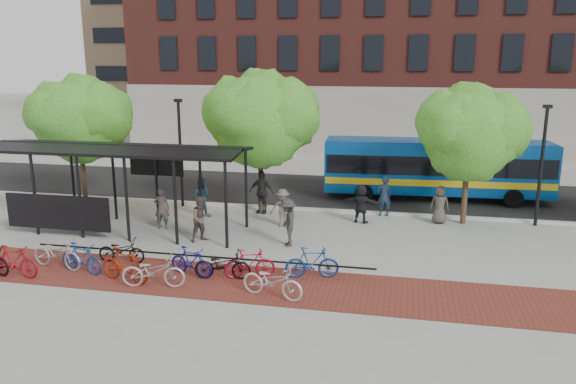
% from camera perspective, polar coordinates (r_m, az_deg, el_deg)
% --- Properties ---
extents(ground, '(160.00, 160.00, 0.00)m').
position_cam_1_polar(ground, '(22.42, 2.61, -4.67)').
color(ground, '#9E9E99').
rests_on(ground, ground).
extents(asphalt_street, '(160.00, 8.00, 0.01)m').
position_cam_1_polar(asphalt_street, '(30.05, 5.07, 0.02)').
color(asphalt_street, black).
rests_on(asphalt_street, ground).
extents(curb, '(160.00, 0.25, 0.12)m').
position_cam_1_polar(curb, '(26.19, 4.02, -1.86)').
color(curb, '#B7B7B2').
rests_on(curb, ground).
extents(brick_strip, '(24.00, 3.00, 0.01)m').
position_cam_1_polar(brick_strip, '(18.29, -6.24, -9.02)').
color(brick_strip, maroon).
rests_on(brick_strip, ground).
extents(bike_rack_rail, '(12.00, 0.05, 0.95)m').
position_cam_1_polar(bike_rack_rail, '(19.49, -9.09, -7.67)').
color(bike_rack_rail, black).
rests_on(bike_rack_rail, ground).
extents(building_brick, '(55.00, 14.00, 20.00)m').
position_cam_1_polar(building_brick, '(47.60, 20.68, 16.30)').
color(building_brick, maroon).
rests_on(building_brick, ground).
extents(bus_shelter, '(10.60, 3.07, 3.60)m').
position_cam_1_polar(bus_shelter, '(23.89, -17.18, 3.29)').
color(bus_shelter, black).
rests_on(bus_shelter, ground).
extents(tree_a, '(4.90, 4.00, 6.18)m').
position_cam_1_polar(tree_a, '(28.90, -20.31, 7.22)').
color(tree_a, '#382619').
rests_on(tree_a, ground).
extents(tree_b, '(5.15, 4.20, 6.47)m').
position_cam_1_polar(tree_b, '(25.30, -2.61, 7.76)').
color(tree_b, '#382619').
rests_on(tree_b, ground).
extents(tree_c, '(4.66, 3.80, 5.92)m').
position_cam_1_polar(tree_c, '(24.71, 18.17, 6.02)').
color(tree_c, '#382619').
rests_on(tree_c, ground).
extents(lamp_post_left, '(0.35, 0.20, 5.12)m').
position_cam_1_polar(lamp_post_left, '(27.06, -10.89, 4.25)').
color(lamp_post_left, black).
rests_on(lamp_post_left, ground).
extents(lamp_post_right, '(0.35, 0.20, 5.12)m').
position_cam_1_polar(lamp_post_right, '(25.62, 24.37, 2.77)').
color(lamp_post_right, black).
rests_on(lamp_post_right, ground).
extents(bus, '(11.17, 3.09, 2.99)m').
position_cam_1_polar(bus, '(29.07, 14.84, 2.60)').
color(bus, '#07438E').
rests_on(bus, ground).
extents(bike_1, '(1.81, 0.59, 1.08)m').
position_cam_1_polar(bike_1, '(20.39, -26.11, -6.36)').
color(bike_1, maroon).
rests_on(bike_1, ground).
extents(bike_2, '(2.13, 1.09, 1.07)m').
position_cam_1_polar(bike_2, '(20.64, -22.43, -5.77)').
color(bike_2, '#ABABAE').
rests_on(bike_2, ground).
extents(bike_3, '(1.78, 0.85, 1.03)m').
position_cam_1_polar(bike_3, '(19.91, -20.26, -6.33)').
color(bike_3, navy).
rests_on(bike_3, ground).
extents(bike_4, '(1.70, 0.67, 0.88)m').
position_cam_1_polar(bike_4, '(20.49, -16.56, -5.71)').
color(bike_4, black).
rests_on(bike_4, ground).
extents(bike_5, '(1.94, 0.97, 1.12)m').
position_cam_1_polar(bike_5, '(18.72, -16.28, -7.13)').
color(bike_5, maroon).
rests_on(bike_5, ground).
extents(bike_6, '(2.08, 1.01, 1.05)m').
position_cam_1_polar(bike_6, '(18.08, -13.52, -7.83)').
color(bike_6, '#A4A4A6').
rests_on(bike_6, ground).
extents(bike_7, '(1.69, 0.91, 0.98)m').
position_cam_1_polar(bike_7, '(18.74, -9.82, -6.99)').
color(bike_7, navy).
rests_on(bike_7, ground).
extents(bike_8, '(1.90, 0.90, 0.96)m').
position_cam_1_polar(bike_8, '(18.33, -6.66, -7.38)').
color(bike_8, black).
rests_on(bike_8, ground).
extents(bike_9, '(1.72, 1.00, 1.00)m').
position_cam_1_polar(bike_9, '(18.31, -3.93, -7.28)').
color(bike_9, maroon).
rests_on(bike_9, ground).
extents(bike_10, '(2.10, 1.16, 1.04)m').
position_cam_1_polar(bike_10, '(16.87, -1.58, -9.03)').
color(bike_10, '#BDBDC0').
rests_on(bike_10, ground).
extents(bike_11, '(1.81, 0.86, 1.05)m').
position_cam_1_polar(bike_11, '(18.30, 2.45, -7.18)').
color(bike_11, navy).
rests_on(bike_11, ground).
extents(pedestrian_1, '(0.69, 0.51, 1.76)m').
position_cam_1_polar(pedestrian_1, '(23.95, -12.70, -1.61)').
color(pedestrian_1, '#443936').
rests_on(pedestrian_1, ground).
extents(pedestrian_2, '(0.96, 0.81, 1.75)m').
position_cam_1_polar(pedestrian_2, '(25.59, -8.90, -0.47)').
color(pedestrian_2, '#21384D').
rests_on(pedestrian_2, ground).
extents(pedestrian_3, '(1.11, 0.72, 1.63)m').
position_cam_1_polar(pedestrian_3, '(23.64, -0.56, -1.63)').
color(pedestrian_3, brown).
rests_on(pedestrian_3, ground).
extents(pedestrian_4, '(1.22, 0.65, 1.98)m').
position_cam_1_polar(pedestrian_4, '(25.71, -2.72, 0.00)').
color(pedestrian_4, black).
rests_on(pedestrian_4, ground).
extents(pedestrian_5, '(1.66, 0.88, 1.70)m').
position_cam_1_polar(pedestrian_5, '(24.40, 7.44, -1.17)').
color(pedestrian_5, black).
rests_on(pedestrian_5, ground).
extents(pedestrian_6, '(0.82, 0.55, 1.65)m').
position_cam_1_polar(pedestrian_6, '(24.97, 15.15, -1.26)').
color(pedestrian_6, '#443E36').
rests_on(pedestrian_6, ground).
extents(pedestrian_7, '(0.76, 0.61, 1.84)m').
position_cam_1_polar(pedestrian_7, '(25.58, 9.74, -0.42)').
color(pedestrian_7, '#1B2A3F').
rests_on(pedestrian_7, ground).
extents(pedestrian_8, '(1.10, 1.10, 1.80)m').
position_cam_1_polar(pedestrian_8, '(22.00, -8.78, -2.71)').
color(pedestrian_8, '#4F403A').
rests_on(pedestrian_8, ground).
extents(pedestrian_9, '(1.04, 1.35, 1.84)m').
position_cam_1_polar(pedestrian_9, '(21.22, -0.03, -3.11)').
color(pedestrian_9, '#2B2B2B').
rests_on(pedestrian_9, ground).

